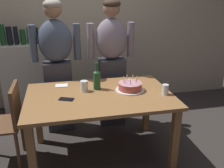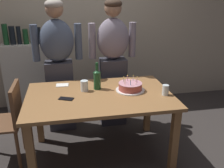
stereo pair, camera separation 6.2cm
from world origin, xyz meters
The scene contains 13 objects.
ground_plane centered at (0.00, 0.00, 0.00)m, with size 10.00×10.00×0.00m, color #332D2B.
back_wall centered at (0.00, 1.55, 1.30)m, with size 5.20×0.10×2.60m, color tan.
dining_table centered at (0.00, 0.00, 0.64)m, with size 1.50×0.96×0.74m.
birthday_cake centered at (0.34, 0.04, 0.78)m, with size 0.31×0.31×0.15m.
water_glass_near centered at (0.66, -0.14, 0.79)m, with size 0.07×0.07×0.11m, color silver.
water_glass_far centered at (-0.14, 0.13, 0.80)m, with size 0.08×0.08×0.12m, color silver.
wine_bottle centered at (0.00, 0.16, 0.86)m, with size 0.08×0.08×0.30m.
cell_phone centered at (-0.34, -0.05, 0.74)m, with size 0.14×0.07×0.01m, color black.
napkin_stack centered at (-0.38, 0.34, 0.74)m, with size 0.14×0.10×0.01m, color white.
person_man_bearded centered at (-0.41, 0.71, 0.87)m, with size 0.61×0.27×1.66m.
person_woman_cardigan centered at (0.28, 0.71, 0.87)m, with size 0.61×0.27×1.66m.
dining_chair centered at (-0.94, 0.09, 0.52)m, with size 0.42×0.42×0.87m.
shelf_cabinet centered at (-0.90, 1.33, 0.54)m, with size 0.63×0.30×1.32m.
Camera 2 is at (-0.32, -2.36, 1.75)m, focal length 39.97 mm.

